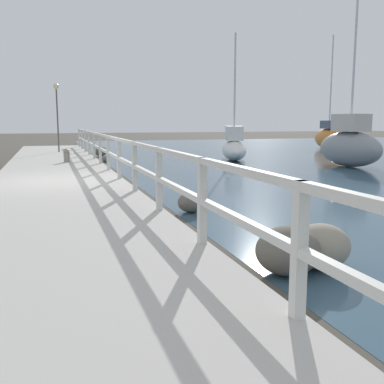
# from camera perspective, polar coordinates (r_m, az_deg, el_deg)

# --- Properties ---
(ground_plane) EXTENTS (120.00, 120.00, 0.00)m
(ground_plane) POSITION_cam_1_polar(r_m,az_deg,el_deg) (12.34, -16.55, 0.24)
(ground_plane) COLOR #4C473D
(dock_walkway) EXTENTS (3.41, 36.00, 0.25)m
(dock_walkway) POSITION_cam_1_polar(r_m,az_deg,el_deg) (12.32, -16.58, 0.82)
(dock_walkway) COLOR beige
(dock_walkway) RESTS_ON ground
(railing) EXTENTS (0.10, 32.50, 1.10)m
(railing) POSITION_cam_1_polar(r_m,az_deg,el_deg) (12.36, -9.27, 5.12)
(railing) COLOR silver
(railing) RESTS_ON dock_walkway
(boulder_near_dock) EXTENTS (0.67, 0.60, 0.50)m
(boulder_near_dock) POSITION_cam_1_polar(r_m,az_deg,el_deg) (23.93, -11.52, 5.09)
(boulder_near_dock) COLOR #666056
(boulder_near_dock) RESTS_ON ground
(boulder_far_strip) EXTENTS (0.78, 0.70, 0.58)m
(boulder_far_strip) POSITION_cam_1_polar(r_m,az_deg,el_deg) (5.43, 12.08, -7.28)
(boulder_far_strip) COLOR #666056
(boulder_far_strip) RESTS_ON ground
(boulder_downstream) EXTENTS (0.54, 0.49, 0.41)m
(boulder_downstream) POSITION_cam_1_polar(r_m,az_deg,el_deg) (8.90, -0.11, -1.31)
(boulder_downstream) COLOR #666056
(boulder_downstream) RESTS_ON ground
(boulder_upstream) EXTENTS (0.38, 0.34, 0.29)m
(boulder_upstream) POSITION_cam_1_polar(r_m,az_deg,el_deg) (20.44, -10.88, 4.18)
(boulder_upstream) COLOR slate
(boulder_upstream) RESTS_ON ground
(boulder_mid_strip) EXTENTS (0.74, 0.67, 0.56)m
(boulder_mid_strip) POSITION_cam_1_polar(r_m,az_deg,el_deg) (5.76, 16.00, -6.62)
(boulder_mid_strip) COLOR gray
(boulder_mid_strip) RESTS_ON ground
(mooring_bollard) EXTENTS (0.23, 0.23, 0.52)m
(mooring_bollard) POSITION_cam_1_polar(r_m,az_deg,el_deg) (17.77, -15.63, 4.49)
(mooring_bollard) COLOR gray
(mooring_bollard) RESTS_ON dock_walkway
(dock_lamp) EXTENTS (0.28, 0.28, 3.42)m
(dock_lamp) POSITION_cam_1_polar(r_m,az_deg,el_deg) (23.94, -16.80, 11.05)
(dock_lamp) COLOR #514C47
(dock_lamp) RESTS_ON dock_walkway
(sailboat_gray) EXTENTS (1.54, 3.35, 6.32)m
(sailboat_gray) POSITION_cam_1_polar(r_m,az_deg,el_deg) (18.97, 19.40, 5.60)
(sailboat_gray) COLOR gray
(sailboat_gray) RESTS_ON water_surface
(sailboat_orange) EXTENTS (1.89, 4.37, 7.13)m
(sailboat_orange) POSITION_cam_1_polar(r_m,az_deg,el_deg) (30.50, 16.97, 6.67)
(sailboat_orange) COLOR orange
(sailboat_orange) RESTS_ON water_surface
(sailboat_white) EXTENTS (2.30, 4.21, 5.71)m
(sailboat_white) POSITION_cam_1_polar(r_m,az_deg,el_deg) (21.05, 5.34, 5.66)
(sailboat_white) COLOR white
(sailboat_white) RESTS_ON water_surface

